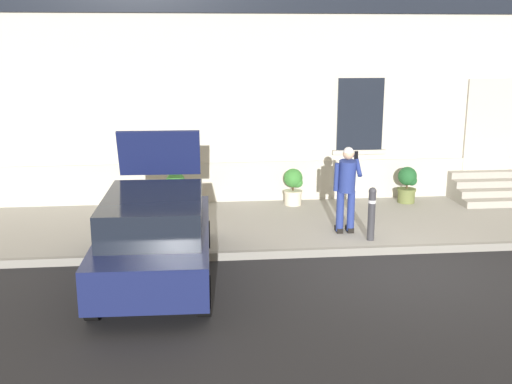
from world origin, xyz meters
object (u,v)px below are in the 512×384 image
planter_cream (293,186)px  person_on_phone (347,184)px  bollard_far_left (183,217)px  planter_terracotta (176,190)px  planter_olive (407,184)px  hatchback_car_navy (155,235)px  bollard_near_person (372,212)px

planter_cream → person_on_phone: bearing=-73.3°
bollard_far_left → planter_cream: 3.74m
planter_terracotta → planter_olive: 5.43m
person_on_phone → planter_olive: (2.03, 2.20, -0.55)m
hatchback_car_navy → planter_cream: hatchback_car_navy is taller
planter_terracotta → planter_cream: size_ratio=1.00×
bollard_near_person → planter_cream: (-1.06, 2.77, -0.11)m
hatchback_car_navy → planter_terracotta: (0.25, 3.96, -0.19)m
bollard_near_person → planter_olive: 3.16m
hatchback_car_navy → person_on_phone: 4.09m
planter_cream → planter_terracotta: bearing=-177.3°
person_on_phone → planter_cream: person_on_phone is taller
bollard_far_left → planter_cream: bearing=47.7°
bollard_far_left → person_on_phone: bearing=8.8°
planter_olive → hatchback_car_navy: bearing=-144.7°
bollard_near_person → person_on_phone: person_on_phone is taller
bollard_near_person → planter_terracotta: bollard_near_person is taller
hatchback_car_navy → planter_olive: 6.96m
bollard_near_person → bollard_far_left: size_ratio=1.00×
bollard_far_left → planter_terracotta: bollard_far_left is taller
hatchback_car_navy → planter_olive: bearing=35.3°
person_on_phone → bollard_near_person: bearing=-63.3°
planter_cream → planter_olive: 2.72m
hatchback_car_navy → bollard_far_left: 1.40m
bollard_near_person → planter_cream: size_ratio=1.22×
planter_terracotta → bollard_far_left: bearing=-85.7°
hatchback_car_navy → bollard_near_person: 4.24m
person_on_phone → planter_olive: 3.04m
person_on_phone → bollard_far_left: bearing=178.0°
planter_cream → bollard_far_left: bearing=-132.3°
hatchback_car_navy → bollard_near_person: (4.03, 1.32, -0.09)m
hatchback_car_navy → bollard_far_left: bearing=71.5°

